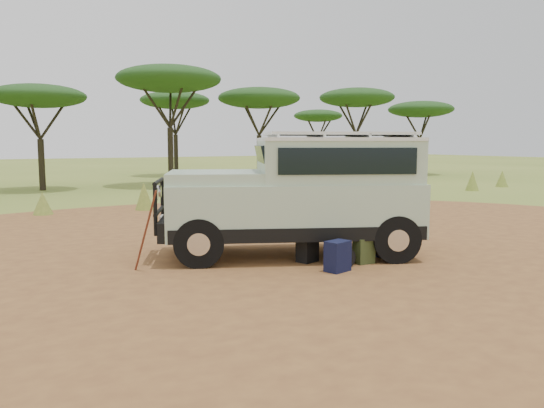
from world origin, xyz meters
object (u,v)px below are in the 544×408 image
backpack_olive (364,251)px  hard_case (395,246)px  duffel_navy (384,246)px  safari_vehicle (301,197)px  backpack_black (307,249)px  walking_staff (146,231)px  backpack_navy (338,256)px

backpack_olive → hard_case: (1.03, 0.29, -0.05)m
backpack_olive → duffel_navy: backpack_olive is taller
safari_vehicle → backpack_black: 1.09m
walking_staff → hard_case: walking_staff is taller
safari_vehicle → backpack_olive: 1.60m
walking_staff → backpack_navy: (2.82, -1.59, -0.44)m
walking_staff → backpack_olive: (3.60, -1.34, -0.47)m
safari_vehicle → duffel_navy: size_ratio=12.28×
walking_staff → backpack_navy: bearing=-66.5°
duffel_navy → backpack_black: bearing=156.0°
safari_vehicle → hard_case: (1.63, -0.89, -0.96)m
duffel_navy → hard_case: 0.30m
walking_staff → backpack_black: (2.78, -0.73, -0.45)m
backpack_olive → hard_case: 1.07m
backpack_navy → backpack_olive: size_ratio=1.13×
backpack_navy → hard_case: bearing=2.0°
backpack_navy → backpack_olive: (0.77, 0.25, -0.03)m
backpack_black → hard_case: (1.85, -0.31, -0.07)m
safari_vehicle → backpack_olive: bearing=-39.4°
safari_vehicle → duffel_navy: 1.86m
hard_case → duffel_navy: bearing=-175.9°
backpack_navy → backpack_olive: 0.81m
safari_vehicle → hard_case: 2.09m
backpack_olive → hard_case: bearing=17.6°
backpack_black → hard_case: size_ratio=0.96×
backpack_black → hard_case: bearing=-28.0°
hard_case → walking_staff: bearing=167.6°
duffel_navy → backpack_olive: bearing=-171.3°
duffel_navy → hard_case: size_ratio=0.82×
safari_vehicle → backpack_olive: (0.60, -1.18, -0.91)m
duffel_navy → safari_vehicle: bearing=133.7°
walking_staff → hard_case: 4.77m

